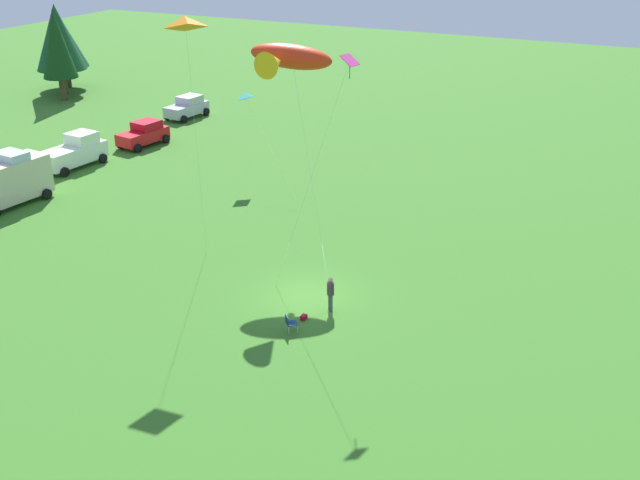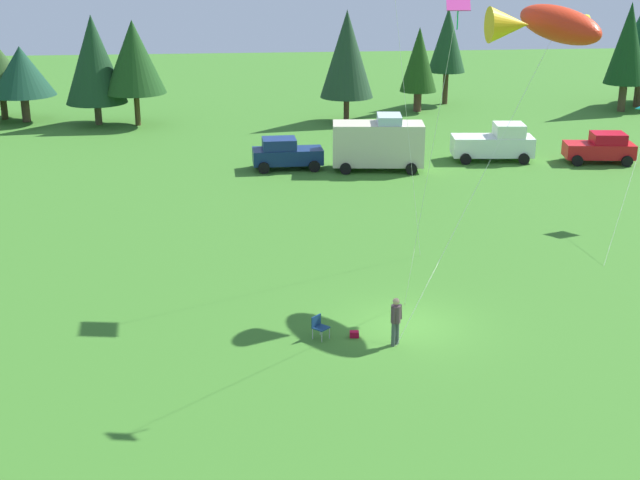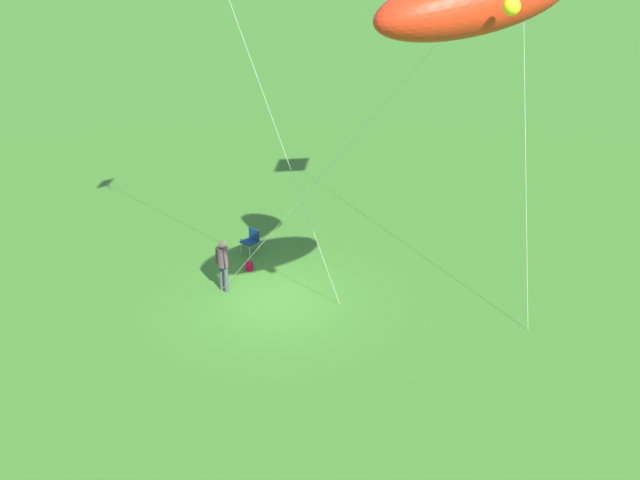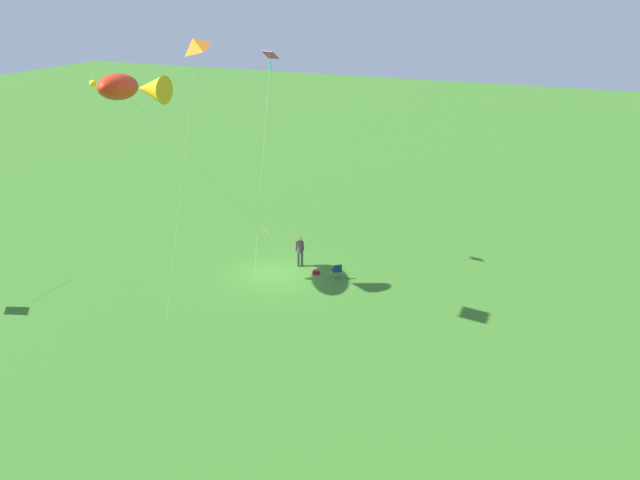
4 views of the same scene
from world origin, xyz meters
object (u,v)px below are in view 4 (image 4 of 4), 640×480
Objects in this scene: kite_diamond_rainbow at (270,66)px; kite_delta_orange at (193,45)px; kite_large_fish at (126,87)px; person_kite_flyer at (300,249)px; folding_chair at (337,270)px; backpack_on_grass at (316,272)px.

kite_delta_orange reaches higher than kite_diamond_rainbow.
kite_large_fish is 7.42m from kite_diamond_rainbow.
kite_delta_orange is at bearing 157.24° from kite_large_fish.
kite_diamond_rainbow is (-4.91, -5.53, 0.65)m from kite_large_fish.
kite_large_fish is at bearing -22.76° from kite_delta_orange.
person_kite_flyer is at bearing -176.63° from kite_diamond_rainbow.
folding_chair is at bearing -151.52° from person_kite_flyer.
person_kite_flyer is 10.02m from kite_diamond_rainbow.
folding_chair is at bearing 177.29° from backpack_on_grass.
person_kite_flyer is at bearing -139.15° from kite_large_fish.
kite_large_fish is at bearing 86.80° from person_kite_flyer.
backpack_on_grass is at bearing 167.40° from kite_diamond_rainbow.
kite_delta_orange is (-0.58, 7.84, 1.71)m from kite_diamond_rainbow.
kite_large_fish is (6.51, 5.63, 9.24)m from person_kite_flyer.
kite_delta_orange is (-5.49, 2.30, 2.36)m from kite_large_fish.
kite_large_fish is at bearing 31.93° from backpack_on_grass.
folding_chair is 0.07× the size of kite_diamond_rainbow.
backpack_on_grass is 11.21m from kite_diamond_rainbow.
kite_diamond_rainbow reaches higher than backpack_on_grass.
backpack_on_grass is 13.72m from kite_large_fish.
backpack_on_grass is at bearing -163.59° from person_kite_flyer.
folding_chair is 0.06× the size of kite_delta_orange.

